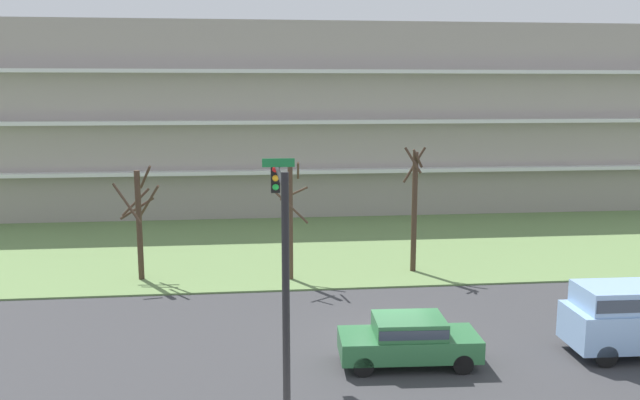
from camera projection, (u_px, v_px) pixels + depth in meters
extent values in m
plane|color=#38383A|center=(391.00, 341.00, 22.79)|extent=(160.00, 160.00, 0.00)
cube|color=#66844C|center=(337.00, 245.00, 36.51)|extent=(80.00, 16.00, 0.08)
cube|color=#9E938C|center=(313.00, 118.00, 48.98)|extent=(53.05, 11.68, 13.05)
cube|color=silver|center=(322.00, 171.00, 43.36)|extent=(50.93, 0.90, 0.24)
cube|color=silver|center=(323.00, 122.00, 42.81)|extent=(50.93, 0.90, 0.24)
cube|color=silver|center=(323.00, 71.00, 42.26)|extent=(50.93, 0.90, 0.24)
cylinder|color=#423023|center=(139.00, 226.00, 29.51)|extent=(0.26, 0.26, 5.08)
cylinder|color=#423023|center=(145.00, 177.00, 29.44)|extent=(0.69, 0.80, 1.12)
cylinder|color=#423023|center=(127.00, 203.00, 28.66)|extent=(1.37, 0.92, 1.70)
cylinder|color=#423023|center=(136.00, 202.00, 29.89)|extent=(1.29, 0.55, 1.25)
cylinder|color=#423023|center=(149.00, 201.00, 29.84)|extent=(1.11, 0.99, 1.56)
cylinder|color=#423023|center=(137.00, 208.00, 30.10)|extent=(1.57, 0.50, 0.99)
cylinder|color=#4C3828|center=(290.00, 222.00, 29.50)|extent=(0.23, 0.23, 5.45)
cylinder|color=#4C3828|center=(298.00, 171.00, 29.12)|extent=(0.15, 0.80, 0.85)
cylinder|color=#4C3828|center=(290.00, 206.00, 28.59)|extent=(1.62, 0.23, 1.59)
cylinder|color=#4C3828|center=(294.00, 194.00, 29.91)|extent=(1.29, 0.51, 0.71)
cylinder|color=#4C3828|center=(278.00, 172.00, 28.61)|extent=(1.00, 1.23, 1.08)
cylinder|color=#423023|center=(414.00, 213.00, 30.81)|extent=(0.26, 0.26, 5.79)
cylinder|color=#423023|center=(414.00, 165.00, 30.91)|extent=(1.08, 0.28, 1.73)
cylinder|color=#423023|center=(418.00, 158.00, 30.16)|extent=(0.56, 0.23, 0.88)
cylinder|color=#423023|center=(413.00, 160.00, 30.04)|extent=(0.80, 0.56, 1.21)
cube|color=#2D6B3D|center=(409.00, 344.00, 20.73)|extent=(4.48, 2.01, 0.70)
cube|color=#2D6B3D|center=(409.00, 326.00, 20.63)|extent=(2.28, 1.76, 0.55)
cube|color=#2D3847|center=(409.00, 326.00, 20.63)|extent=(2.23, 1.79, 0.30)
cylinder|color=black|center=(450.00, 344.00, 21.66)|extent=(0.65, 0.25, 0.64)
cylinder|color=black|center=(463.00, 364.00, 20.11)|extent=(0.65, 0.25, 0.64)
cylinder|color=black|center=(357.00, 346.00, 21.48)|extent=(0.65, 0.25, 0.64)
cylinder|color=black|center=(363.00, 366.00, 19.93)|extent=(0.65, 0.25, 0.64)
cylinder|color=black|center=(579.00, 335.00, 22.35)|extent=(0.72, 0.24, 0.72)
cylinder|color=black|center=(606.00, 356.00, 20.61)|extent=(0.72, 0.24, 0.72)
cylinder|color=black|center=(286.00, 316.00, 15.33)|extent=(0.18, 0.18, 6.83)
cylinder|color=black|center=(279.00, 173.00, 17.71)|extent=(0.12, 5.91, 0.12)
cube|color=black|center=(275.00, 178.00, 20.40)|extent=(0.28, 0.28, 0.90)
sphere|color=red|center=(275.00, 169.00, 20.20)|extent=(0.20, 0.20, 0.20)
sphere|color=#F2A519|center=(275.00, 178.00, 20.25)|extent=(0.20, 0.20, 0.20)
sphere|color=green|center=(276.00, 187.00, 20.29)|extent=(0.20, 0.20, 0.20)
cube|color=#197238|center=(278.00, 163.00, 17.96)|extent=(0.90, 0.04, 0.24)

